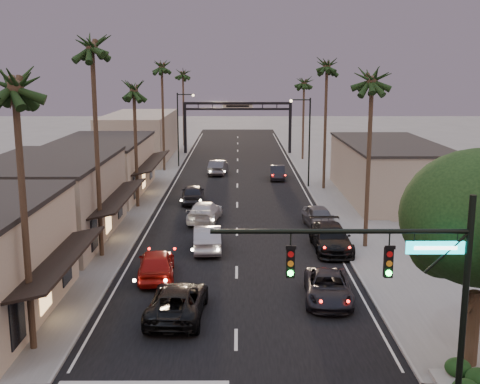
{
  "coord_description": "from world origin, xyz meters",
  "views": [
    {
      "loc": [
        0.11,
        -14.71,
        11.72
      ],
      "look_at": [
        0.23,
        30.45,
        2.5
      ],
      "focal_mm": 45.0,
      "sensor_mm": 36.0,
      "label": 1
    }
  ],
  "objects_px": {
    "palm_la": "(14,77)",
    "traffic_signal": "(409,276)",
    "palm_lb": "(92,41)",
    "curbside_near": "(328,287)",
    "palm_rb": "(327,62)",
    "oncoming_red": "(156,264)",
    "arch": "(238,115)",
    "streetlight_left": "(180,124)",
    "palm_lc": "(134,85)",
    "oncoming_silver": "(207,238)",
    "streetlight_right": "(307,135)",
    "palm_rc": "(304,79)",
    "palm_far": "(183,71)",
    "curbside_black": "(331,238)",
    "palm_ra": "(372,74)",
    "oncoming_pickup": "(177,301)",
    "palm_ld": "(162,63)"
  },
  "relations": [
    {
      "from": "palm_ld",
      "to": "oncoming_silver",
      "type": "height_order",
      "value": "palm_ld"
    },
    {
      "from": "palm_ra",
      "to": "curbside_black",
      "type": "bearing_deg",
      "value": -166.1
    },
    {
      "from": "arch",
      "to": "curbside_near",
      "type": "height_order",
      "value": "arch"
    },
    {
      "from": "oncoming_red",
      "to": "palm_lc",
      "type": "bearing_deg",
      "value": -83.11
    },
    {
      "from": "palm_ra",
      "to": "palm_far",
      "type": "bearing_deg",
      "value": 107.38
    },
    {
      "from": "arch",
      "to": "palm_ld",
      "type": "xyz_separation_m",
      "value": [
        -8.6,
        -15.0,
        6.88
      ]
    },
    {
      "from": "arch",
      "to": "palm_far",
      "type": "distance_m",
      "value": 12.96
    },
    {
      "from": "palm_la",
      "to": "oncoming_red",
      "type": "distance_m",
      "value": 14.49
    },
    {
      "from": "palm_rb",
      "to": "oncoming_red",
      "type": "relative_size",
      "value": 2.83
    },
    {
      "from": "palm_lb",
      "to": "curbside_black",
      "type": "xyz_separation_m",
      "value": [
        14.8,
        1.41,
        -12.54
      ]
    },
    {
      "from": "traffic_signal",
      "to": "palm_ra",
      "type": "height_order",
      "value": "palm_ra"
    },
    {
      "from": "oncoming_silver",
      "to": "curbside_near",
      "type": "relative_size",
      "value": 0.98
    },
    {
      "from": "curbside_near",
      "to": "palm_ra",
      "type": "bearing_deg",
      "value": 72.34
    },
    {
      "from": "palm_la",
      "to": "traffic_signal",
      "type": "bearing_deg",
      "value": -19.29
    },
    {
      "from": "streetlight_left",
      "to": "palm_lc",
      "type": "bearing_deg",
      "value": -94.37
    },
    {
      "from": "palm_rb",
      "to": "curbside_near",
      "type": "bearing_deg",
      "value": -97.51
    },
    {
      "from": "palm_rc",
      "to": "palm_lb",
      "type": "bearing_deg",
      "value": -112.27
    },
    {
      "from": "palm_lc",
      "to": "palm_far",
      "type": "bearing_deg",
      "value": 89.59
    },
    {
      "from": "palm_la",
      "to": "curbside_black",
      "type": "bearing_deg",
      "value": 44.23
    },
    {
      "from": "palm_lb",
      "to": "curbside_near",
      "type": "xyz_separation_m",
      "value": [
        13.33,
        -7.4,
        -12.67
      ]
    },
    {
      "from": "streetlight_left",
      "to": "curbside_black",
      "type": "xyz_separation_m",
      "value": [
        13.12,
        -34.59,
        -4.48
      ]
    },
    {
      "from": "streetlight_right",
      "to": "palm_la",
      "type": "bearing_deg",
      "value": -113.32
    },
    {
      "from": "palm_far",
      "to": "oncoming_pickup",
      "type": "bearing_deg",
      "value": -85.22
    },
    {
      "from": "arch",
      "to": "palm_ld",
      "type": "bearing_deg",
      "value": -119.83
    },
    {
      "from": "palm_lb",
      "to": "oncoming_silver",
      "type": "bearing_deg",
      "value": 13.04
    },
    {
      "from": "palm_lc",
      "to": "curbside_near",
      "type": "xyz_separation_m",
      "value": [
        13.33,
        -21.4,
        -9.76
      ]
    },
    {
      "from": "palm_ra",
      "to": "oncoming_red",
      "type": "relative_size",
      "value": 2.63
    },
    {
      "from": "palm_rc",
      "to": "oncoming_red",
      "type": "height_order",
      "value": "palm_rc"
    },
    {
      "from": "curbside_black",
      "to": "oncoming_pickup",
      "type": "bearing_deg",
      "value": -130.61
    },
    {
      "from": "oncoming_red",
      "to": "curbside_black",
      "type": "distance_m",
      "value": 12.04
    },
    {
      "from": "palm_lb",
      "to": "palm_rb",
      "type": "relative_size",
      "value": 1.07
    },
    {
      "from": "streetlight_left",
      "to": "palm_rc",
      "type": "distance_m",
      "value": 17.42
    },
    {
      "from": "oncoming_silver",
      "to": "oncoming_red",
      "type": "bearing_deg",
      "value": 60.95
    },
    {
      "from": "palm_rc",
      "to": "curbside_near",
      "type": "height_order",
      "value": "palm_rc"
    },
    {
      "from": "arch",
      "to": "curbside_black",
      "type": "xyz_separation_m",
      "value": [
        6.2,
        -46.59,
        -4.69
      ]
    },
    {
      "from": "oncoming_silver",
      "to": "streetlight_left",
      "type": "bearing_deg",
      "value": -85.36
    },
    {
      "from": "palm_rb",
      "to": "oncoming_red",
      "type": "height_order",
      "value": "palm_rb"
    },
    {
      "from": "traffic_signal",
      "to": "curbside_near",
      "type": "height_order",
      "value": "traffic_signal"
    },
    {
      "from": "arch",
      "to": "streetlight_right",
      "type": "bearing_deg",
      "value": -74.53
    },
    {
      "from": "curbside_black",
      "to": "palm_lb",
      "type": "bearing_deg",
      "value": -175.47
    },
    {
      "from": "streetlight_right",
      "to": "palm_rc",
      "type": "bearing_deg",
      "value": 84.95
    },
    {
      "from": "palm_la",
      "to": "oncoming_silver",
      "type": "distance_m",
      "value": 19.19
    },
    {
      "from": "palm_ra",
      "to": "oncoming_red",
      "type": "distance_m",
      "value": 17.93
    },
    {
      "from": "oncoming_red",
      "to": "curbside_near",
      "type": "distance_m",
      "value": 9.92
    },
    {
      "from": "streetlight_left",
      "to": "palm_rb",
      "type": "distance_m",
      "value": 22.07
    },
    {
      "from": "palm_lc",
      "to": "palm_ld",
      "type": "height_order",
      "value": "palm_ld"
    },
    {
      "from": "palm_lc",
      "to": "streetlight_right",
      "type": "bearing_deg",
      "value": 30.11
    },
    {
      "from": "traffic_signal",
      "to": "curbside_black",
      "type": "height_order",
      "value": "traffic_signal"
    },
    {
      "from": "palm_lb",
      "to": "palm_rc",
      "type": "height_order",
      "value": "palm_lb"
    },
    {
      "from": "palm_rc",
      "to": "oncoming_red",
      "type": "relative_size",
      "value": 2.43
    }
  ]
}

